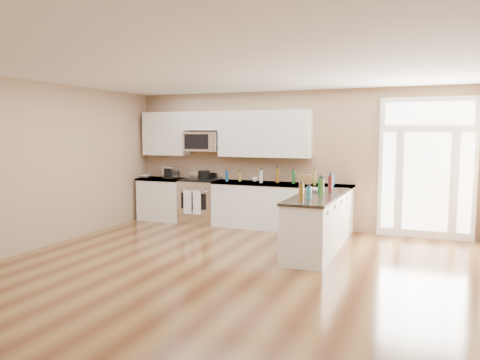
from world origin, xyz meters
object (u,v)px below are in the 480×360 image
Objects in this scene: kitchen_range at (201,201)px; stockpot at (204,174)px; peninsula_cabinet at (318,225)px; toaster_oven at (171,172)px.

stockpot reaches higher than kitchen_range.
peninsula_cabinet is 7.60× the size of toaster_oven.
kitchen_range is at bearing 153.37° from peninsula_cabinet.
toaster_oven is (-3.65, 1.50, 0.64)m from peninsula_cabinet.
kitchen_range is (-2.89, 1.45, 0.04)m from peninsula_cabinet.
peninsula_cabinet is 3.23m from kitchen_range.
toaster_oven is (-0.81, -0.03, 0.02)m from stockpot.
kitchen_range is 3.54× the size of toaster_oven.
toaster_oven reaches higher than peninsula_cabinet.
toaster_oven reaches higher than stockpot.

